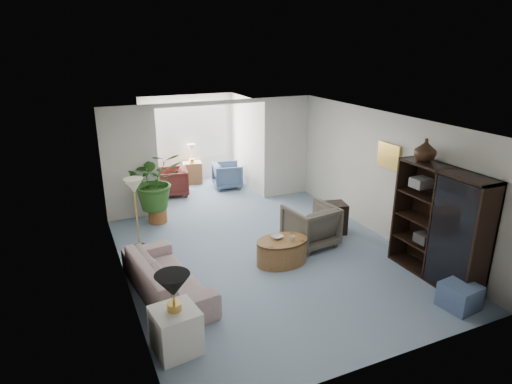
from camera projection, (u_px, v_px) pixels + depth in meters
name	position (u px, v px, depth m)	size (l,w,h in m)	color
floor	(269.00, 259.00, 7.97)	(6.00, 6.00, 0.00)	#899BB5
sunroom_floor	(202.00, 192.00, 11.51)	(2.60, 2.60, 0.00)	#899BB5
back_pier_left	(130.00, 164.00, 9.42)	(1.20, 0.12, 2.50)	beige
back_pier_right	(286.00, 147.00, 10.88)	(1.20, 0.12, 2.50)	beige
back_header	(212.00, 103.00, 9.75)	(2.60, 0.12, 0.10)	beige
window_pane	(188.00, 132.00, 11.98)	(2.20, 0.02, 1.50)	white
window_blinds	(188.00, 132.00, 11.95)	(2.20, 0.02, 1.50)	white
framed_picture	(389.00, 156.00, 8.28)	(0.04, 0.50, 0.40)	beige
sofa	(167.00, 277.00, 6.76)	(2.11, 0.82, 0.62)	#B8AA9B
end_table	(176.00, 330.00, 5.52)	(0.55, 0.55, 0.60)	white
table_lamp	(173.00, 285.00, 5.31)	(0.44, 0.44, 0.30)	black
floor_lamp	(134.00, 186.00, 8.00)	(0.36, 0.36, 0.28)	#FAF2C7
coffee_table	(282.00, 251.00, 7.76)	(0.95, 0.95, 0.45)	olive
coffee_bowl	(277.00, 237.00, 7.74)	(0.21, 0.21, 0.05)	silver
coffee_cup	(292.00, 238.00, 7.64)	(0.09, 0.09, 0.09)	beige
wingback_chair	(311.00, 225.00, 8.41)	(0.86, 0.89, 0.81)	#5A5447
side_table_dark	(332.00, 218.00, 8.97)	(0.53, 0.42, 0.64)	black
entertainment_cabinet	(439.00, 225.00, 7.06)	(0.45, 1.70, 1.89)	black
cabinet_urn	(425.00, 150.00, 7.12)	(0.36, 0.36, 0.37)	#311D10
ottoman	(460.00, 296.00, 6.46)	(0.48, 0.48, 0.38)	slate
plant_pot	(158.00, 215.00, 9.54)	(0.40, 0.40, 0.32)	brown
house_plant	(155.00, 180.00, 9.28)	(1.14, 0.99, 1.27)	#2E5E20
sunroom_chair_blue	(227.00, 175.00, 11.74)	(0.72, 0.74, 0.67)	slate
sunroom_chair_maroon	(172.00, 182.00, 11.15)	(0.74, 0.76, 0.69)	#521C1C
sunroom_table	(193.00, 173.00, 12.11)	(0.49, 0.38, 0.60)	olive
shelf_clutter	(442.00, 219.00, 6.94)	(0.30, 1.24, 1.06)	#2D2C29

